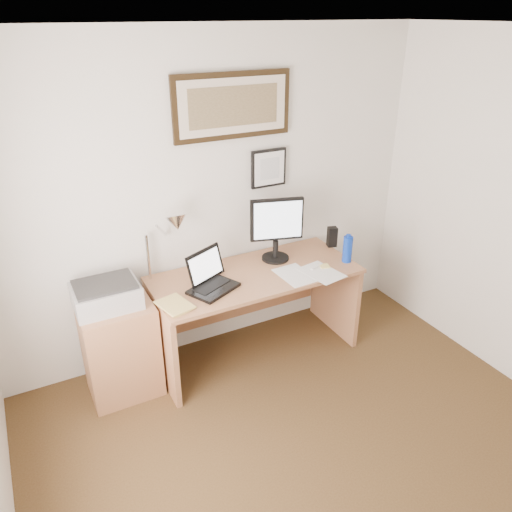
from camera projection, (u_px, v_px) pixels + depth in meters
ceiling at (437, 32)px, 1.70m from camera, size 4.00×4.00×0.00m
wall_back at (216, 200)px, 3.84m from camera, size 3.50×0.02×2.50m
side_cabinet at (121, 350)px, 3.60m from camera, size 0.50×0.40×0.73m
water_bottle at (347, 249)px, 3.97m from camera, size 0.08×0.08×0.21m
bottle_cap at (349, 236)px, 3.92m from camera, size 0.04×0.04×0.02m
speaker at (332, 237)px, 4.24m from camera, size 0.09×0.09×0.17m
paper_sheet_a at (295, 275)px, 3.80m from camera, size 0.25×0.34×0.00m
paper_sheet_b at (322, 273)px, 3.84m from camera, size 0.29×0.37×0.00m
sticky_pad at (324, 266)px, 3.93m from camera, size 0.09×0.09×0.01m
marker_pen at (317, 267)px, 3.91m from camera, size 0.14×0.06×0.02m
book at (163, 310)px, 3.34m from camera, size 0.24×0.29×0.02m
desk at (250, 294)px, 4.01m from camera, size 1.60×0.70×0.75m
laptop at (210, 280)px, 3.62m from camera, size 0.41×0.42×0.26m
lcd_monitor at (277, 226)px, 3.92m from camera, size 0.41×0.22×0.52m
printer at (106, 295)px, 3.41m from camera, size 0.44×0.34×0.18m
desk_lamp at (174, 226)px, 3.55m from camera, size 0.29×0.27×0.53m
picture_large at (233, 106)px, 3.57m from camera, size 0.92×0.04×0.47m
picture_small at (269, 168)px, 3.92m from camera, size 0.30×0.03×0.30m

